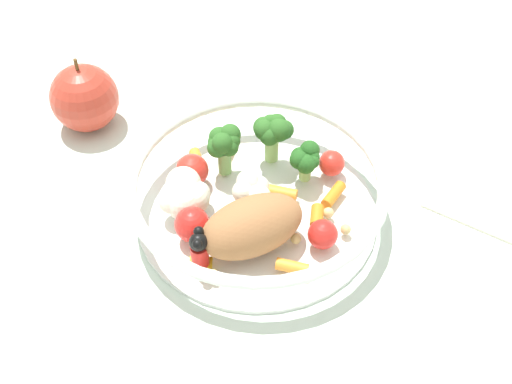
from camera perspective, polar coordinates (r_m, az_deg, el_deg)
The scene contains 4 objects.
ground_plane at distance 0.58m, azimuth -1.06°, elevation -2.44°, with size 2.40×2.40×0.00m, color silver.
food_container at distance 0.57m, azimuth -0.66°, elevation -0.05°, with size 0.23×0.23×0.06m.
loose_apple at distance 0.68m, azimuth -15.26°, elevation 8.21°, with size 0.07×0.07×0.08m.
folded_napkin at distance 0.64m, azimuth 20.90°, elevation -0.24°, with size 0.10×0.11×0.01m, color silver.
Camera 1 is at (0.19, 0.33, 0.44)m, focal length 44.21 mm.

